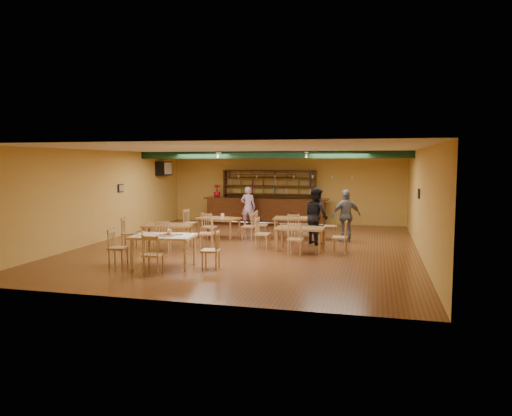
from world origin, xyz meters
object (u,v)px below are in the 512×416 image
(bar_counter, at_px, (266,211))
(dining_table_d, at_px, (300,239))
(dining_table_a, at_px, (219,228))
(near_table, at_px, (164,251))
(dining_table_c, at_px, (168,236))
(patron_bar, at_px, (248,207))
(dining_table_b, at_px, (295,228))
(patron_right_a, at_px, (316,216))

(bar_counter, distance_m, dining_table_d, 5.93)
(dining_table_a, xyz_separation_m, near_table, (0.17, -4.79, 0.05))
(dining_table_c, bearing_deg, patron_bar, 63.86)
(dining_table_a, distance_m, near_table, 4.79)
(bar_counter, bearing_deg, dining_table_d, -67.13)
(dining_table_b, bearing_deg, bar_counter, 113.90)
(dining_table_a, height_order, near_table, near_table)
(dining_table_d, bearing_deg, dining_table_b, 105.80)
(bar_counter, height_order, dining_table_d, bar_counter)
(bar_counter, distance_m, dining_table_a, 3.79)
(dining_table_a, height_order, dining_table_c, dining_table_c)
(dining_table_b, distance_m, patron_bar, 3.42)
(patron_bar, bearing_deg, dining_table_c, 75.32)
(near_table, distance_m, patron_bar, 7.66)
(dining_table_a, relative_size, patron_bar, 0.85)
(patron_bar, relative_size, patron_right_a, 0.91)
(dining_table_d, xyz_separation_m, near_table, (-2.97, -3.02, 0.05))
(dining_table_b, distance_m, patron_right_a, 1.25)
(dining_table_b, height_order, near_table, near_table)
(patron_right_a, bearing_deg, dining_table_c, 76.23)
(dining_table_a, bearing_deg, dining_table_b, 18.47)
(bar_counter, height_order, dining_table_b, bar_counter)
(dining_table_a, xyz_separation_m, dining_table_d, (3.13, -1.77, 0.00))
(near_table, relative_size, patron_bar, 0.92)
(dining_table_a, bearing_deg, near_table, -78.34)
(dining_table_b, relative_size, near_table, 0.97)
(dining_table_a, xyz_separation_m, dining_table_c, (-0.85, -2.32, 0.02))
(dining_table_a, xyz_separation_m, patron_right_a, (3.42, -0.39, 0.55))
(bar_counter, relative_size, dining_table_b, 3.54)
(dining_table_b, relative_size, patron_right_a, 0.81)
(bar_counter, bearing_deg, dining_table_c, -105.58)
(dining_table_a, distance_m, dining_table_b, 2.65)
(dining_table_a, relative_size, dining_table_d, 0.99)
(dining_table_b, height_order, dining_table_d, dining_table_b)
(near_table, distance_m, patron_right_a, 5.49)
(dining_table_d, height_order, patron_right_a, patron_right_a)
(dining_table_d, distance_m, patron_right_a, 1.51)
(patron_bar, bearing_deg, dining_table_d, 119.18)
(near_table, bearing_deg, bar_counter, 79.96)
(near_table, relative_size, patron_right_a, 0.83)
(dining_table_c, height_order, near_table, near_table)
(dining_table_a, relative_size, dining_table_b, 0.95)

